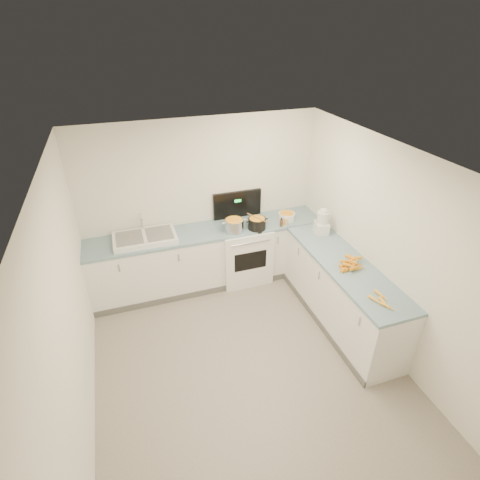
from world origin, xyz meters
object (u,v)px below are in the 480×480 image
object	(u,v)px
steel_pot	(234,226)
mixing_bowl	(287,216)
spice_jar	(286,222)
stove	(243,251)
black_pot	(257,224)
sink	(145,238)
extract_bottle	(281,223)
food_processor	(322,223)

from	to	relation	value
steel_pot	mixing_bowl	xyz separation A→B (m)	(0.87, 0.08, -0.02)
spice_jar	mixing_bowl	bearing A→B (deg)	62.80
steel_pot	stove	bearing A→B (deg)	35.86
black_pot	steel_pot	bearing A→B (deg)	174.16
sink	extract_bottle	world-z (taller)	sink
black_pot	extract_bottle	bearing A→B (deg)	-7.53
stove	spice_jar	bearing A→B (deg)	-18.04
stove	sink	size ratio (longest dim) A/B	1.58
spice_jar	food_processor	distance (m)	0.55
mixing_bowl	spice_jar	bearing A→B (deg)	-117.20
food_processor	stove	bearing A→B (deg)	149.62
mixing_bowl	spice_jar	size ratio (longest dim) A/B	2.43
sink	black_pot	bearing A→B (deg)	-6.62
mixing_bowl	steel_pot	bearing A→B (deg)	-174.89
sink	steel_pot	distance (m)	1.27
mixing_bowl	food_processor	world-z (taller)	food_processor
stove	extract_bottle	world-z (taller)	stove
steel_pot	food_processor	bearing A→B (deg)	-20.68
extract_bottle	spice_jar	world-z (taller)	extract_bottle
extract_bottle	black_pot	bearing A→B (deg)	172.47
black_pot	mixing_bowl	size ratio (longest dim) A/B	1.04
mixing_bowl	extract_bottle	bearing A→B (deg)	-134.49
extract_bottle	spice_jar	xyz separation A→B (m)	(0.09, 0.02, -0.01)
sink	food_processor	bearing A→B (deg)	-13.72
black_pot	stove	bearing A→B (deg)	131.85
black_pot	mixing_bowl	xyz separation A→B (m)	(0.53, 0.11, -0.02)
sink	steel_pot	xyz separation A→B (m)	(1.26, -0.15, 0.04)
mixing_bowl	food_processor	bearing A→B (deg)	-59.41
black_pot	spice_jar	bearing A→B (deg)	-3.49
sink	mixing_bowl	bearing A→B (deg)	-1.98
steel_pot	black_pot	bearing A→B (deg)	-5.84
steel_pot	black_pot	size ratio (longest dim) A/B	1.07
sink	spice_jar	xyz separation A→B (m)	(2.06, -0.21, 0.01)
food_processor	mixing_bowl	bearing A→B (deg)	120.59
sink	black_pot	world-z (taller)	sink
steel_pot	spice_jar	xyz separation A→B (m)	(0.80, -0.06, -0.03)
steel_pot	extract_bottle	xyz separation A→B (m)	(0.71, -0.08, -0.03)
stove	sink	distance (m)	1.54
sink	mixing_bowl	xyz separation A→B (m)	(2.13, -0.07, 0.02)
steel_pot	black_pot	xyz separation A→B (m)	(0.34, -0.03, -0.01)
steel_pot	food_processor	world-z (taller)	food_processor
steel_pot	food_processor	distance (m)	1.26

